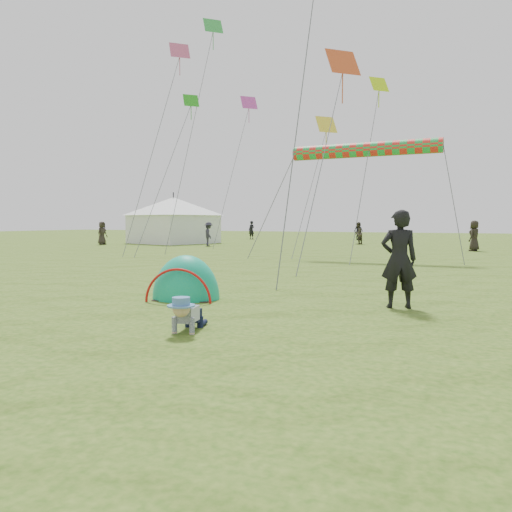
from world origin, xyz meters
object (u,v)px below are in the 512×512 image
at_px(crawling_toddler, 186,313).
at_px(standing_adult, 399,259).
at_px(popup_tent, 186,299).
at_px(event_marquee, 174,219).

relative_size(crawling_toddler, standing_adult, 0.40).
xyz_separation_m(crawling_toddler, popup_tent, (-1.80, 2.76, -0.29)).
height_order(popup_tent, event_marquee, event_marquee).
distance_m(crawling_toddler, standing_adult, 4.41).
relative_size(popup_tent, standing_adult, 1.00).
bearing_deg(standing_adult, crawling_toddler, 32.37).
bearing_deg(crawling_toddler, popup_tent, 110.27).
distance_m(standing_adult, event_marquee, 30.00).
xyz_separation_m(crawling_toddler, standing_adult, (2.57, 3.53, 0.66)).
distance_m(crawling_toddler, event_marquee, 31.18).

